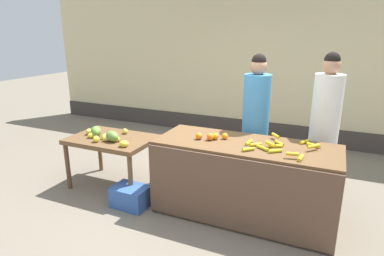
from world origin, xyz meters
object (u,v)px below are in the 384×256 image
Objects in this scene: vendor_woman_white_shirt at (324,130)px; vendor_woman_blue_shirt at (255,125)px; produce_sack at (186,160)px; produce_crate at (131,196)px.

vendor_woman_blue_shirt is at bearing -173.90° from vendor_woman_white_shirt.
vendor_woman_white_shirt is 1.95m from produce_sack.
vendor_woman_white_shirt is at bearing 6.10° from vendor_woman_blue_shirt.
produce_crate is (-1.27, -1.03, -0.80)m from vendor_woman_blue_shirt.
vendor_woman_white_shirt is 2.51m from produce_crate.
produce_sack is (0.27, 1.04, 0.14)m from produce_crate.
vendor_woman_blue_shirt is 1.82m from produce_crate.
produce_sack is at bearing -177.36° from vendor_woman_white_shirt.
vendor_woman_white_shirt is 4.25× the size of produce_crate.
vendor_woman_white_shirt reaches higher than produce_crate.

